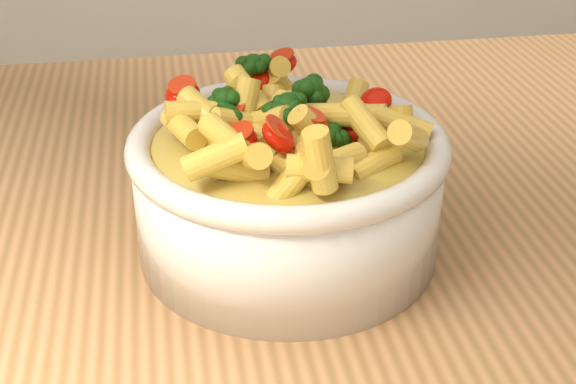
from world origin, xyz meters
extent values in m
cube|color=tan|center=(0.00, 0.00, 0.88)|extent=(1.20, 0.80, 0.04)
cylinder|color=tan|center=(0.55, 0.35, 0.43)|extent=(0.05, 0.05, 0.86)
cylinder|color=silver|center=(0.07, -0.04, 0.94)|extent=(0.22, 0.22, 0.09)
ellipsoid|color=silver|center=(0.07, -0.04, 0.92)|extent=(0.20, 0.20, 0.03)
torus|color=silver|center=(0.07, -0.04, 0.99)|extent=(0.22, 0.22, 0.02)
ellipsoid|color=#F4D053|center=(0.07, -0.04, 0.99)|extent=(0.19, 0.19, 0.02)
camera|label=1|loc=(-0.02, -0.53, 1.23)|focal=50.00mm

